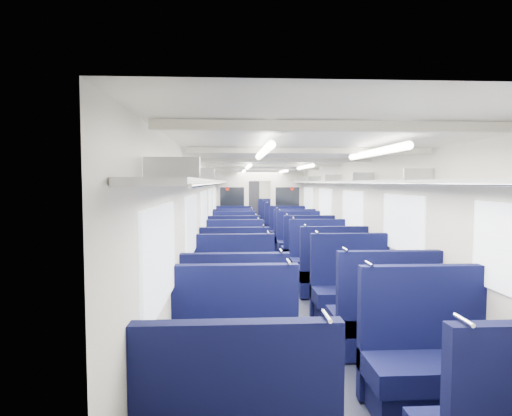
{
  "coord_description": "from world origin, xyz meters",
  "views": [
    {
      "loc": [
        -0.85,
        -10.56,
        1.97
      ],
      "look_at": [
        -0.19,
        1.26,
        1.23
      ],
      "focal_mm": 29.27,
      "sensor_mm": 36.0,
      "label": 1
    }
  ],
  "objects_px": {
    "seat_8": "(234,276)",
    "seat_9": "(331,274)",
    "seat_16": "(234,239)",
    "seat_22": "(234,223)",
    "seat_26": "(233,218)",
    "seat_3": "(428,365)",
    "seat_25": "(274,220)",
    "seat_13": "(307,252)",
    "seat_15": "(300,244)",
    "seat_18": "(234,234)",
    "seat_6": "(235,295)",
    "seat_5": "(383,322)",
    "seat_27": "(271,218)",
    "seat_7": "(352,294)",
    "seat_24": "(233,221)",
    "seat_2": "(236,363)",
    "seat_10": "(234,264)",
    "seat_12": "(234,253)",
    "seat_17": "(294,239)",
    "seat_4": "(235,327)",
    "seat_11": "(319,263)",
    "seat_14": "(234,245)",
    "end_door": "(251,203)",
    "seat_23": "(277,223)",
    "bulkhead": "(260,205)",
    "seat_20": "(234,227)"
  },
  "relations": [
    {
      "from": "seat_8",
      "to": "seat_9",
      "type": "height_order",
      "value": "same"
    },
    {
      "from": "seat_16",
      "to": "seat_22",
      "type": "distance_m",
      "value": 4.32
    },
    {
      "from": "seat_9",
      "to": "seat_26",
      "type": "distance_m",
      "value": 11.38
    },
    {
      "from": "seat_3",
      "to": "seat_25",
      "type": "height_order",
      "value": "same"
    },
    {
      "from": "seat_13",
      "to": "seat_15",
      "type": "xyz_separation_m",
      "value": [
        0.0,
        1.11,
        0.0
      ]
    },
    {
      "from": "seat_18",
      "to": "seat_6",
      "type": "bearing_deg",
      "value": -90.0
    },
    {
      "from": "seat_5",
      "to": "seat_27",
      "type": "height_order",
      "value": "same"
    },
    {
      "from": "seat_7",
      "to": "seat_13",
      "type": "height_order",
      "value": "same"
    },
    {
      "from": "seat_24",
      "to": "seat_2",
      "type": "bearing_deg",
      "value": -90.0
    },
    {
      "from": "seat_5",
      "to": "seat_24",
      "type": "relative_size",
      "value": 1.0
    },
    {
      "from": "seat_10",
      "to": "seat_27",
      "type": "bearing_deg",
      "value": 80.69
    },
    {
      "from": "seat_18",
      "to": "seat_26",
      "type": "relative_size",
      "value": 1.0
    },
    {
      "from": "seat_12",
      "to": "seat_13",
      "type": "distance_m",
      "value": 1.66
    },
    {
      "from": "seat_17",
      "to": "seat_26",
      "type": "bearing_deg",
      "value": 103.65
    },
    {
      "from": "seat_24",
      "to": "seat_13",
      "type": "bearing_deg",
      "value": -77.82
    },
    {
      "from": "seat_25",
      "to": "seat_24",
      "type": "bearing_deg",
      "value": -176.8
    },
    {
      "from": "seat_4",
      "to": "seat_11",
      "type": "relative_size",
      "value": 1.0
    },
    {
      "from": "seat_8",
      "to": "seat_12",
      "type": "bearing_deg",
      "value": 90.0
    },
    {
      "from": "seat_7",
      "to": "seat_14",
      "type": "xyz_separation_m",
      "value": [
        -1.66,
        4.67,
        0.0
      ]
    },
    {
      "from": "seat_7",
      "to": "seat_15",
      "type": "distance_m",
      "value": 4.65
    },
    {
      "from": "end_door",
      "to": "seat_23",
      "type": "relative_size",
      "value": 1.58
    },
    {
      "from": "seat_8",
      "to": "seat_26",
      "type": "xyz_separation_m",
      "value": [
        0.0,
        11.3,
        0.0
      ]
    },
    {
      "from": "seat_10",
      "to": "seat_11",
      "type": "bearing_deg",
      "value": -0.01
    },
    {
      "from": "seat_24",
      "to": "seat_25",
      "type": "bearing_deg",
      "value": 3.2
    },
    {
      "from": "seat_16",
      "to": "seat_22",
      "type": "xyz_separation_m",
      "value": [
        0.0,
        4.32,
        0.0
      ]
    },
    {
      "from": "seat_18",
      "to": "seat_23",
      "type": "xyz_separation_m",
      "value": [
        1.66,
        3.17,
        0.0
      ]
    },
    {
      "from": "seat_11",
      "to": "seat_15",
      "type": "xyz_separation_m",
      "value": [
        0.0,
        2.38,
        0.0
      ]
    },
    {
      "from": "seat_18",
      "to": "seat_7",
      "type": "bearing_deg",
      "value": -76.57
    },
    {
      "from": "seat_3",
      "to": "seat_13",
      "type": "xyz_separation_m",
      "value": [
        0.0,
        5.84,
        0.0
      ]
    },
    {
      "from": "seat_3",
      "to": "seat_17",
      "type": "height_order",
      "value": "same"
    },
    {
      "from": "seat_2",
      "to": "seat_8",
      "type": "xyz_separation_m",
      "value": [
        0.0,
        3.39,
        0.0
      ]
    },
    {
      "from": "bulkhead",
      "to": "seat_12",
      "type": "bearing_deg",
      "value": -101.99
    },
    {
      "from": "seat_22",
      "to": "seat_26",
      "type": "xyz_separation_m",
      "value": [
        0.0,
        2.4,
        0.0
      ]
    },
    {
      "from": "seat_18",
      "to": "seat_20",
      "type": "xyz_separation_m",
      "value": [
        0.0,
        1.99,
        0.0
      ]
    },
    {
      "from": "seat_12",
      "to": "seat_22",
      "type": "xyz_separation_m",
      "value": [
        0.0,
        6.58,
        0.0
      ]
    },
    {
      "from": "seat_12",
      "to": "seat_25",
      "type": "xyz_separation_m",
      "value": [
        1.66,
        7.79,
        0.0
      ]
    },
    {
      "from": "seat_25",
      "to": "seat_18",
      "type": "bearing_deg",
      "value": -110.78
    },
    {
      "from": "seat_17",
      "to": "seat_20",
      "type": "height_order",
      "value": "same"
    },
    {
      "from": "seat_16",
      "to": "seat_26",
      "type": "xyz_separation_m",
      "value": [
        0.0,
        6.72,
        0.0
      ]
    },
    {
      "from": "seat_2",
      "to": "seat_9",
      "type": "bearing_deg",
      "value": 64.16
    },
    {
      "from": "seat_16",
      "to": "seat_27",
      "type": "bearing_deg",
      "value": 75.89
    },
    {
      "from": "seat_13",
      "to": "seat_9",
      "type": "bearing_deg",
      "value": -90.0
    },
    {
      "from": "seat_14",
      "to": "seat_17",
      "type": "height_order",
      "value": "same"
    },
    {
      "from": "seat_10",
      "to": "seat_6",
      "type": "bearing_deg",
      "value": -90.0
    },
    {
      "from": "bulkhead",
      "to": "seat_2",
      "type": "relative_size",
      "value": 2.22
    },
    {
      "from": "seat_27",
      "to": "seat_2",
      "type": "bearing_deg",
      "value": -96.5
    },
    {
      "from": "bulkhead",
      "to": "seat_15",
      "type": "bearing_deg",
      "value": -73.46
    },
    {
      "from": "seat_15",
      "to": "end_door",
      "type": "bearing_deg",
      "value": 95.2
    },
    {
      "from": "seat_10",
      "to": "seat_22",
      "type": "xyz_separation_m",
      "value": [
        0.0,
        7.85,
        0.0
      ]
    },
    {
      "from": "seat_4",
      "to": "seat_12",
      "type": "distance_m",
      "value": 4.8
    }
  ]
}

